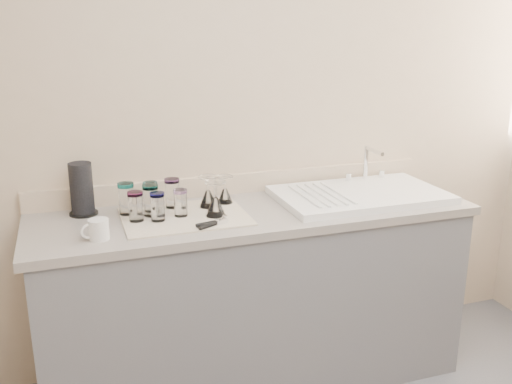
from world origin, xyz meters
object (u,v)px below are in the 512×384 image
object	(u,v)px
goblet_front_left	(216,204)
paper_towel_roll	(82,190)
goblet_back_right	(225,194)
tumbler_lavender	(181,203)
tumbler_purple	(172,193)
tumbler_extra	(151,200)
sink_unit	(360,194)
tumbler_magenta	(136,206)
tumbler_teal	(126,198)
white_mug	(98,230)
goblet_back_left	(208,196)
tumbler_blue	(158,206)
can_opener	(212,223)
tumbler_cyan	(151,196)

from	to	relation	value
goblet_front_left	paper_towel_roll	size ratio (longest dim) A/B	0.67
goblet_back_right	tumbler_lavender	bearing A→B (deg)	-152.95
tumbler_purple	tumbler_extra	world-z (taller)	tumbler_extra
tumbler_lavender	sink_unit	bearing A→B (deg)	0.30
sink_unit	tumbler_magenta	xyz separation A→B (m)	(-1.10, -0.01, 0.06)
tumbler_teal	goblet_back_right	size ratio (longest dim) A/B	1.09
tumbler_purple	tumbler_lavender	size ratio (longest dim) A/B	1.13
tumbler_teal	white_mug	size ratio (longest dim) A/B	1.18
goblet_back_left	paper_towel_roll	distance (m)	0.57
tumbler_magenta	tumbler_lavender	distance (m)	0.20
tumbler_blue	tumbler_lavender	xyz separation A→B (m)	(0.11, 0.03, -0.00)
tumbler_magenta	white_mug	world-z (taller)	tumbler_magenta
tumbler_purple	paper_towel_roll	world-z (taller)	paper_towel_roll
tumbler_magenta	white_mug	bearing A→B (deg)	-137.78
sink_unit	tumbler_extra	world-z (taller)	sink_unit
tumbler_lavender	tumbler_extra	xyz separation A→B (m)	(-0.12, 0.05, 0.01)
sink_unit	tumbler_blue	xyz separation A→B (m)	(-1.01, -0.04, 0.05)
can_opener	tumbler_extra	bearing A→B (deg)	135.77
tumbler_teal	goblet_front_left	bearing A→B (deg)	-22.54
tumbler_lavender	goblet_front_left	xyz separation A→B (m)	(0.15, -0.05, -0.01)
tumbler_purple	goblet_back_left	distance (m)	0.17
tumbler_blue	white_mug	world-z (taller)	tumbler_blue
tumbler_purple	white_mug	bearing A→B (deg)	-140.68
tumbler_blue	paper_towel_roll	world-z (taller)	paper_towel_roll
tumbler_cyan	paper_towel_roll	world-z (taller)	paper_towel_roll
tumbler_lavender	paper_towel_roll	distance (m)	0.45
tumbler_teal	tumbler_purple	world-z (taller)	tumbler_teal
tumbler_extra	goblet_back_left	world-z (taller)	goblet_back_left
tumbler_purple	goblet_back_left	world-z (taller)	goblet_back_left
tumbler_blue	goblet_back_right	size ratio (longest dim) A/B	0.96
sink_unit	tumbler_lavender	xyz separation A→B (m)	(-0.90, -0.00, 0.05)
tumbler_blue	tumbler_extra	bearing A→B (deg)	101.87
goblet_back_right	goblet_front_left	xyz separation A→B (m)	(-0.09, -0.17, 0.01)
paper_towel_roll	goblet_back_left	bearing A→B (deg)	-9.85
tumbler_magenta	can_opener	distance (m)	0.35
white_mug	goblet_front_left	bearing A→B (deg)	11.97
tumbler_blue	tumbler_extra	size ratio (longest dim) A/B	0.90
tumbler_purple	tumbler_blue	bearing A→B (deg)	-120.04
tumbler_cyan	tumbler_lavender	size ratio (longest dim) A/B	1.07
sink_unit	goblet_back_left	distance (m)	0.76
goblet_back_right	paper_towel_roll	world-z (taller)	paper_towel_roll
white_mug	paper_towel_roll	xyz separation A→B (m)	(-0.04, 0.34, 0.08)
goblet_back_right	tumbler_blue	bearing A→B (deg)	-156.16
tumbler_blue	tumbler_lavender	size ratio (longest dim) A/B	1.04
tumbler_cyan	white_mug	distance (m)	0.39
tumbler_cyan	goblet_front_left	distance (m)	0.32
tumbler_lavender	can_opener	size ratio (longest dim) A/B	0.83
tumbler_extra	white_mug	world-z (taller)	tumbler_extra
goblet_front_left	white_mug	xyz separation A→B (m)	(-0.52, -0.11, -0.02)
tumbler_magenta	tumbler_extra	world-z (taller)	tumbler_extra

